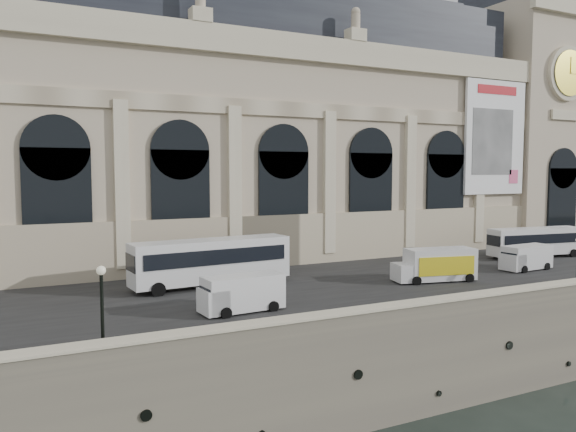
% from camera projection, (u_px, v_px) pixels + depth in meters
% --- Properties ---
extents(ground, '(260.00, 260.00, 0.00)m').
position_uv_depth(ground, '(485.00, 403.00, 36.71)').
color(ground, black).
rests_on(ground, ground).
extents(quay, '(160.00, 70.00, 6.00)m').
position_uv_depth(quay, '(266.00, 272.00, 67.68)').
color(quay, '#7A715E').
rests_on(quay, ground).
extents(street, '(160.00, 24.00, 0.06)m').
position_uv_depth(street, '(365.00, 276.00, 48.71)').
color(street, '#2D2D2D').
rests_on(street, quay).
extents(parapet, '(160.00, 1.40, 1.21)m').
position_uv_depth(parapet, '(481.00, 302.00, 36.71)').
color(parapet, '#7A715E').
rests_on(parapet, quay).
extents(museum, '(69.00, 18.70, 29.10)m').
position_uv_depth(museum, '(230.00, 128.00, 59.98)').
color(museum, '#B6A78C').
rests_on(museum, quay).
extents(clock_pavilion, '(13.00, 14.72, 36.70)m').
position_uv_depth(clock_pavilion, '(519.00, 109.00, 74.88)').
color(clock_pavilion, '#B6A78C').
rests_on(clock_pavilion, quay).
extents(bus_left, '(13.00, 3.80, 3.78)m').
position_uv_depth(bus_left, '(211.00, 260.00, 44.33)').
color(bus_left, silver).
rests_on(bus_left, quay).
extents(bus_right, '(10.99, 3.67, 3.18)m').
position_uv_depth(bus_right, '(535.00, 241.00, 59.12)').
color(bus_right, silver).
rests_on(bus_right, quay).
extents(van_b, '(5.59, 2.57, 2.43)m').
position_uv_depth(van_b, '(238.00, 294.00, 36.23)').
color(van_b, white).
rests_on(van_b, quay).
extents(van_c, '(5.34, 2.44, 2.33)m').
position_uv_depth(van_c, '(524.00, 258.00, 51.61)').
color(van_c, silver).
rests_on(van_c, quay).
extents(box_truck, '(7.17, 3.58, 2.77)m').
position_uv_depth(box_truck, '(436.00, 265.00, 46.39)').
color(box_truck, silver).
rests_on(box_truck, quay).
extents(lamp_left, '(0.46, 0.46, 4.54)m').
position_uv_depth(lamp_left, '(102.00, 312.00, 27.59)').
color(lamp_left, black).
rests_on(lamp_left, quay).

